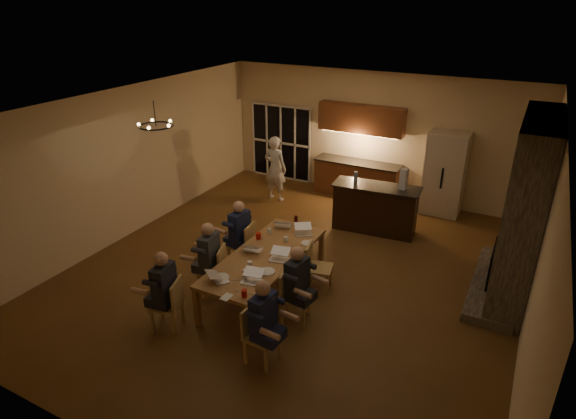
{
  "coord_description": "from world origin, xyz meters",
  "views": [
    {
      "loc": [
        3.58,
        -7.12,
        4.95
      ],
      "look_at": [
        -0.3,
        0.3,
        1.15
      ],
      "focal_mm": 30.0,
      "sensor_mm": 36.0,
      "label": 1
    }
  ],
  "objects_px": {
    "chair_left_mid": "(212,270)",
    "chandelier": "(156,126)",
    "bar_island": "(375,208)",
    "can_silver": "(245,273)",
    "mug_front": "(250,264)",
    "bar_blender": "(404,179)",
    "mug_mid": "(286,239)",
    "chair_left_far": "(241,244)",
    "laptop_c": "(253,244)",
    "person_right_mid": "(297,285)",
    "laptop_f": "(304,229)",
    "person_left_far": "(240,234)",
    "redcup_near": "(244,293)",
    "chair_right_near": "(262,336)",
    "plate_far": "(307,243)",
    "chair_left_near": "(166,304)",
    "person_left_mid": "(210,259)",
    "laptop_b": "(251,276)",
    "standing_person": "(275,168)",
    "redcup_mid": "(258,236)",
    "person_right_near": "(264,323)",
    "mug_back": "(269,231)",
    "laptop_e": "(283,221)",
    "can_cola": "(296,219)",
    "chair_right_mid": "(296,296)",
    "plate_left": "(221,277)",
    "plate_near": "(267,272)",
    "chair_right_far": "(320,267)",
    "laptop_d": "(279,254)",
    "refrigerator": "(445,174)",
    "person_left_near": "(165,291)"
  },
  "relations": [
    {
      "from": "refrigerator",
      "to": "chair_right_near",
      "type": "bearing_deg",
      "value": -100.5
    },
    {
      "from": "standing_person",
      "to": "laptop_e",
      "type": "bearing_deg",
      "value": 124.99
    },
    {
      "from": "chair_right_mid",
      "to": "plate_left",
      "type": "relative_size",
      "value": 3.3
    },
    {
      "from": "chair_left_near",
      "to": "person_left_mid",
      "type": "height_order",
      "value": "person_left_mid"
    },
    {
      "from": "bar_island",
      "to": "can_silver",
      "type": "bearing_deg",
      "value": -107.48
    },
    {
      "from": "laptop_c",
      "to": "chair_left_far",
      "type": "bearing_deg",
      "value": -53.0
    },
    {
      "from": "person_left_far",
      "to": "mug_front",
      "type": "relative_size",
      "value": 13.8
    },
    {
      "from": "chair_left_far",
      "to": "laptop_c",
      "type": "height_order",
      "value": "laptop_c"
    },
    {
      "from": "plate_left",
      "to": "person_left_far",
      "type": "bearing_deg",
      "value": 112.28
    },
    {
      "from": "chair_left_near",
      "to": "redcup_mid",
      "type": "relative_size",
      "value": 7.42
    },
    {
      "from": "laptop_b",
      "to": "laptop_f",
      "type": "bearing_deg",
      "value": 79.13
    },
    {
      "from": "chair_right_mid",
      "to": "chair_right_far",
      "type": "xyz_separation_m",
      "value": [
        -0.02,
        1.0,
        0.0
      ]
    },
    {
      "from": "person_left_far",
      "to": "redcup_near",
      "type": "height_order",
      "value": "person_left_far"
    },
    {
      "from": "person_right_mid",
      "to": "laptop_f",
      "type": "bearing_deg",
      "value": 31.22
    },
    {
      "from": "bar_blender",
      "to": "chair_right_far",
      "type": "bearing_deg",
      "value": -95.94
    },
    {
      "from": "chair_left_near",
      "to": "mug_front",
      "type": "bearing_deg",
      "value": 125.36
    },
    {
      "from": "bar_blender",
      "to": "chair_right_near",
      "type": "bearing_deg",
      "value": -89.89
    },
    {
      "from": "chair_left_mid",
      "to": "chair_right_near",
      "type": "bearing_deg",
      "value": 37.59
    },
    {
      "from": "redcup_mid",
      "to": "laptop_b",
      "type": "bearing_deg",
      "value": -63.46
    },
    {
      "from": "bar_island",
      "to": "person_right_mid",
      "type": "relative_size",
      "value": 1.37
    },
    {
      "from": "person_right_mid",
      "to": "plate_near",
      "type": "height_order",
      "value": "person_right_mid"
    },
    {
      "from": "person_left_mid",
      "to": "redcup_near",
      "type": "xyz_separation_m",
      "value": [
        1.2,
        -0.76,
        0.12
      ]
    },
    {
      "from": "laptop_f",
      "to": "can_silver",
      "type": "height_order",
      "value": "laptop_f"
    },
    {
      "from": "chair_right_near",
      "to": "plate_far",
      "type": "distance_m",
      "value": 2.35
    },
    {
      "from": "refrigerator",
      "to": "chair_left_near",
      "type": "distance_m",
      "value": 7.23
    },
    {
      "from": "person_right_mid",
      "to": "laptop_b",
      "type": "height_order",
      "value": "person_right_mid"
    },
    {
      "from": "standing_person",
      "to": "laptop_d",
      "type": "xyz_separation_m",
      "value": [
        2.2,
        -3.84,
        0.02
      ]
    },
    {
      "from": "mug_mid",
      "to": "plate_far",
      "type": "xyz_separation_m",
      "value": [
        0.38,
        0.12,
        -0.04
      ]
    },
    {
      "from": "chair_left_mid",
      "to": "laptop_d",
      "type": "height_order",
      "value": "laptop_d"
    },
    {
      "from": "mug_mid",
      "to": "can_silver",
      "type": "height_order",
      "value": "can_silver"
    },
    {
      "from": "chair_left_mid",
      "to": "chandelier",
      "type": "relative_size",
      "value": 1.42
    },
    {
      "from": "refrigerator",
      "to": "chandelier",
      "type": "relative_size",
      "value": 3.2
    },
    {
      "from": "person_left_mid",
      "to": "plate_left",
      "type": "distance_m",
      "value": 0.77
    },
    {
      "from": "person_left_far",
      "to": "standing_person",
      "type": "height_order",
      "value": "standing_person"
    },
    {
      "from": "person_left_near",
      "to": "redcup_near",
      "type": "distance_m",
      "value": 1.29
    },
    {
      "from": "bar_island",
      "to": "chair_right_mid",
      "type": "bearing_deg",
      "value": -96.42
    },
    {
      "from": "laptop_c",
      "to": "laptop_e",
      "type": "distance_m",
      "value": 1.11
    },
    {
      "from": "person_left_far",
      "to": "bar_blender",
      "type": "relative_size",
      "value": 3.0
    },
    {
      "from": "chair_left_far",
      "to": "chair_right_near",
      "type": "relative_size",
      "value": 1.0
    },
    {
      "from": "mug_front",
      "to": "can_cola",
      "type": "distance_m",
      "value": 1.9
    },
    {
      "from": "person_right_near",
      "to": "mug_back",
      "type": "relative_size",
      "value": 13.8
    },
    {
      "from": "laptop_b",
      "to": "laptop_d",
      "type": "relative_size",
      "value": 1.0
    },
    {
      "from": "refrigerator",
      "to": "laptop_c",
      "type": "xyz_separation_m",
      "value": [
        -2.35,
        -4.91,
        -0.14
      ]
    },
    {
      "from": "redcup_mid",
      "to": "laptop_e",
      "type": "bearing_deg",
      "value": 77.7
    },
    {
      "from": "mug_front",
      "to": "bar_blender",
      "type": "xyz_separation_m",
      "value": [
        1.52,
        3.8,
        0.51
      ]
    },
    {
      "from": "chair_right_far",
      "to": "laptop_f",
      "type": "height_order",
      "value": "laptop_f"
    },
    {
      "from": "laptop_f",
      "to": "can_cola",
      "type": "xyz_separation_m",
      "value": [
        -0.38,
        0.43,
        -0.05
      ]
    },
    {
      "from": "can_cola",
      "to": "mug_front",
      "type": "bearing_deg",
      "value": -87.14
    },
    {
      "from": "laptop_c",
      "to": "plate_left",
      "type": "height_order",
      "value": "laptop_c"
    },
    {
      "from": "chair_left_near",
      "to": "chair_left_mid",
      "type": "height_order",
      "value": "same"
    }
  ]
}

